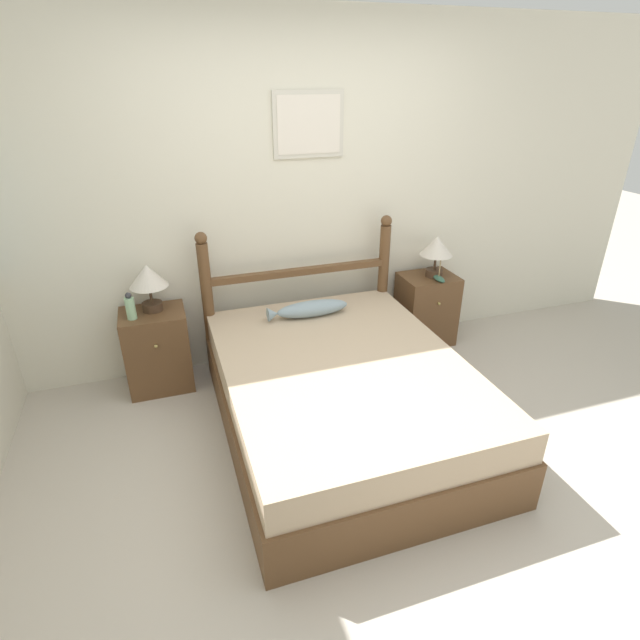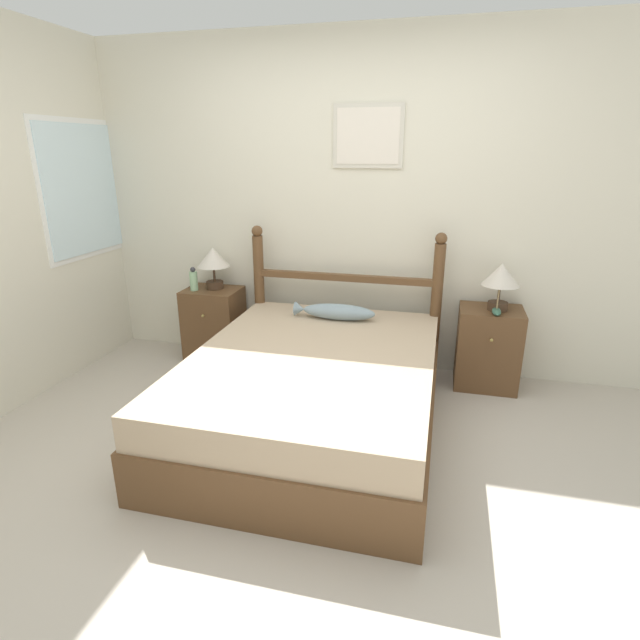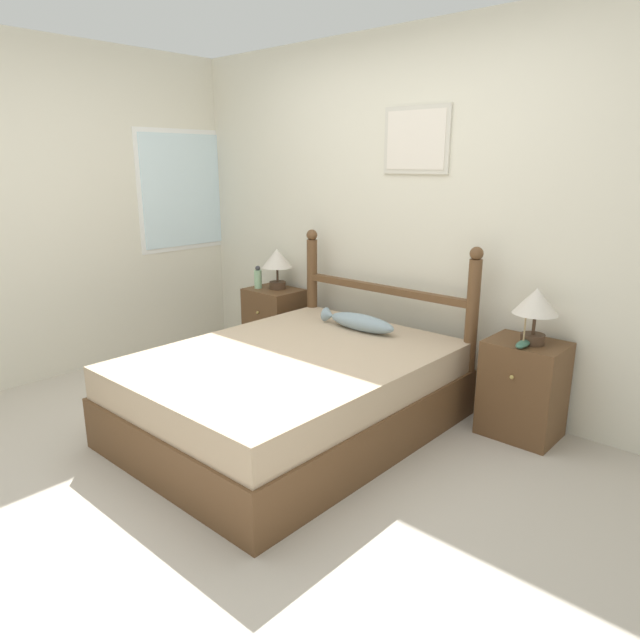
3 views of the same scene
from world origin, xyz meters
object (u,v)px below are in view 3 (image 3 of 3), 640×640
object	(u,v)px
bed	(292,392)
bottle	(258,278)
table_lamp_left	(277,261)
table_lamp_right	(536,305)
nightstand_left	(274,323)
fish_pillow	(359,322)
nightstand_right	(523,389)
model_boat	(523,343)

from	to	relation	value
bed	bottle	world-z (taller)	bottle
table_lamp_left	bottle	distance (m)	0.23
bed	table_lamp_left	distance (m)	1.56
table_lamp_right	bottle	size ratio (longest dim) A/B	1.75
table_lamp_left	bottle	world-z (taller)	table_lamp_left
nightstand_left	table_lamp_right	size ratio (longest dim) A/B	1.78
fish_pillow	table_lamp_right	bearing A→B (deg)	10.21
bottle	table_lamp_left	bearing A→B (deg)	34.76
fish_pillow	nightstand_right	bearing A→B (deg)	11.23
table_lamp_left	bottle	size ratio (longest dim) A/B	1.75
nightstand_left	model_boat	world-z (taller)	model_boat
table_lamp_left	table_lamp_right	world-z (taller)	same
nightstand_right	table_lamp_right	xyz separation A→B (m)	(0.03, -0.01, 0.54)
table_lamp_left	nightstand_right	bearing A→B (deg)	-0.94
bed	table_lamp_right	world-z (taller)	table_lamp_right
table_lamp_left	fish_pillow	size ratio (longest dim) A/B	0.56
bed	nightstand_right	size ratio (longest dim) A/B	3.28
nightstand_left	nightstand_right	xyz separation A→B (m)	(2.22, 0.00, 0.00)
table_lamp_left	bottle	bearing A→B (deg)	-145.24
nightstand_left	fish_pillow	world-z (taller)	fish_pillow
bottle	table_lamp_right	bearing A→B (deg)	1.11
model_boat	table_lamp_left	bearing A→B (deg)	176.12
nightstand_left	table_lamp_left	bearing A→B (deg)	69.76
nightstand_right	fish_pillow	world-z (taller)	fish_pillow
table_lamp_right	fish_pillow	world-z (taller)	table_lamp_right
bed	bottle	bearing A→B (deg)	145.72
nightstand_left	bottle	xyz separation A→B (m)	(-0.13, -0.06, 0.39)
nightstand_right	nightstand_left	bearing A→B (deg)	180.00
bed	model_boat	xyz separation A→B (m)	(1.13, 0.79, 0.38)
nightstand_left	table_lamp_left	xyz separation A→B (m)	(0.01, 0.04, 0.54)
bottle	nightstand_left	bearing A→B (deg)	25.72
bed	nightstand_left	world-z (taller)	nightstand_left
bed	bottle	xyz separation A→B (m)	(-1.24, 0.84, 0.44)
model_boat	fish_pillow	size ratio (longest dim) A/B	0.31
nightstand_right	bottle	world-z (taller)	bottle
table_lamp_right	fish_pillow	distance (m)	1.20
nightstand_right	fish_pillow	xyz separation A→B (m)	(-1.12, -0.22, 0.27)
nightstand_right	bottle	xyz separation A→B (m)	(-2.35, -0.06, 0.39)
nightstand_right	table_lamp_right	bearing A→B (deg)	-25.13
nightstand_left	bed	bearing A→B (deg)	-39.15
table_lamp_left	model_boat	size ratio (longest dim) A/B	1.80
bed	nightstand_left	bearing A→B (deg)	140.85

